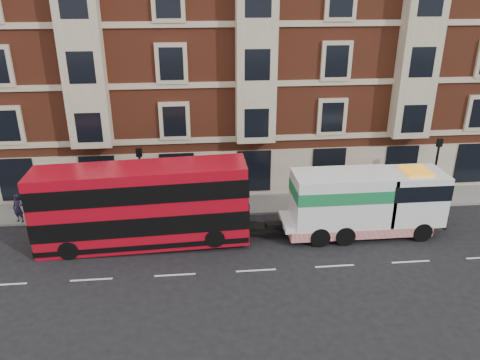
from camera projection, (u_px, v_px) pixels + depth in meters
name	position (u px, v px, depth m)	size (l,w,h in m)	color
ground	(256.00, 270.00, 23.22)	(120.00, 120.00, 0.00)	black
sidewalk	(241.00, 204.00, 30.07)	(90.00, 3.00, 0.15)	slate
victorian_terrace	(237.00, 31.00, 33.13)	(45.00, 12.00, 20.40)	brown
lamp_post_west	(141.00, 178.00, 27.33)	(0.35, 0.15, 4.35)	black
lamp_post_east	(435.00, 167.00, 28.96)	(0.35, 0.15, 4.35)	black
double_decker_bus	(142.00, 205.00, 24.67)	(11.13, 2.56, 4.51)	#B40A19
tow_truck	(363.00, 202.00, 25.93)	(8.91, 2.63, 3.71)	white
pedestrian	(18.00, 208.00, 27.34)	(0.63, 0.42, 1.74)	#231C38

